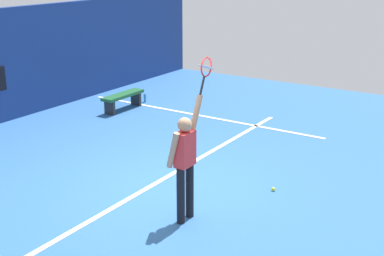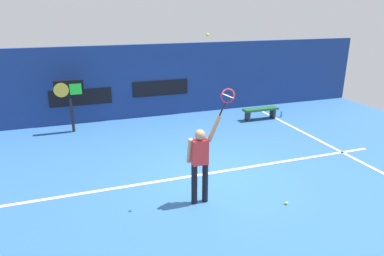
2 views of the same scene
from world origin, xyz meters
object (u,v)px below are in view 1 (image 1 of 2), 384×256
tennis_player (185,160)px  tennis_racket (206,69)px  court_bench (123,98)px  water_bottle (145,98)px  spare_ball (273,189)px

tennis_player → tennis_racket: 1.43m
tennis_player → court_bench: bearing=48.7°
water_bottle → spare_ball: bearing=-122.1°
court_bench → tennis_player: bearing=-131.3°
tennis_player → court_bench: size_ratio=1.40×
spare_ball → water_bottle: bearing=57.9°
court_bench → water_bottle: size_ratio=5.83×
water_bottle → spare_ball: size_ratio=3.53×
tennis_racket → water_bottle: tennis_racket is taller
tennis_player → spare_ball: tennis_player is taller
tennis_racket → spare_ball: bearing=-31.9°
court_bench → spare_ball: court_bench is taller
tennis_racket → spare_ball: (1.16, -0.72, -2.29)m
tennis_player → tennis_racket: tennis_racket is taller
tennis_racket → spare_ball: 2.66m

